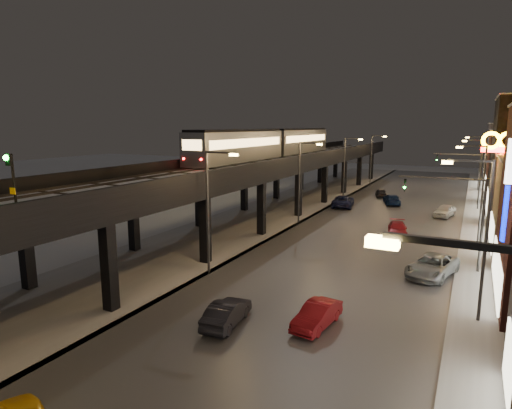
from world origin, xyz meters
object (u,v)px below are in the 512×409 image
at_px(subway_train, 273,143).
at_px(car_onc_dark, 432,267).
at_px(car_near_white, 227,314).
at_px(rail_signal, 11,173).
at_px(car_mid_silver, 343,202).
at_px(car_onc_red, 445,211).
at_px(car_far_white, 381,193).
at_px(car_mid_dark, 392,200).
at_px(car_onc_white, 397,229).
at_px(car_onc_silver, 317,316).

xyz_separation_m(subway_train, car_onc_dark, (22.53, -21.23, -7.70)).
height_order(subway_train, car_near_white, subway_train).
distance_m(subway_train, car_near_white, 37.78).
distance_m(subway_train, car_onc_dark, 31.90).
bearing_deg(subway_train, rail_signal, -81.20).
distance_m(car_mid_silver, car_onc_red, 12.50).
bearing_deg(car_onc_dark, car_onc_red, 105.69).
bearing_deg(car_far_white, car_near_white, 76.73).
xyz_separation_m(rail_signal, car_onc_dark, (16.13, 20.09, -7.93)).
bearing_deg(car_onc_red, subway_train, -163.07).
xyz_separation_m(car_mid_dark, car_onc_white, (3.42, -17.11, -0.06)).
relative_size(rail_signal, car_onc_silver, 0.74).
relative_size(car_mid_silver, car_onc_white, 1.26).
height_order(car_near_white, car_onc_silver, car_near_white).
height_order(car_mid_dark, car_far_white, car_mid_dark).
distance_m(car_near_white, car_mid_silver, 36.69).
height_order(subway_train, car_onc_white, subway_train).
distance_m(car_near_white, car_far_white, 47.13).
distance_m(rail_signal, car_onc_white, 34.22).
bearing_deg(car_near_white, car_onc_dark, -131.62).
bearing_deg(car_onc_white, car_onc_dark, -79.44).
height_order(subway_train, car_onc_silver, subway_train).
bearing_deg(car_onc_silver, car_onc_white, 94.95).
bearing_deg(car_onc_silver, subway_train, 125.30).
distance_m(rail_signal, car_onc_red, 46.04).
relative_size(car_near_white, car_mid_dark, 0.84).
xyz_separation_m(car_onc_dark, car_onc_red, (-0.57, 22.51, -0.04)).
bearing_deg(car_near_white, car_onc_white, -108.69).
distance_m(rail_signal, car_onc_silver, 16.46).
height_order(car_mid_dark, car_onc_silver, car_mid_dark).
distance_m(car_mid_dark, car_onc_red, 8.91).
relative_size(subway_train, car_mid_dark, 7.79).
bearing_deg(car_mid_silver, car_onc_dark, 109.47).
bearing_deg(car_onc_dark, car_onc_silver, -98.83).
xyz_separation_m(subway_train, car_mid_dark, (14.98, 6.80, -7.76)).
height_order(car_mid_dark, car_onc_white, car_mid_dark).
distance_m(car_onc_silver, car_onc_dark, 12.24).
distance_m(subway_train, car_onc_red, 23.32).
bearing_deg(car_onc_silver, car_onc_red, 89.54).
bearing_deg(subway_train, car_mid_silver, 11.87).
xyz_separation_m(subway_train, car_far_white, (12.40, 12.62, -7.82)).
relative_size(car_onc_white, car_onc_red, 1.04).
relative_size(car_mid_silver, car_far_white, 1.49).
distance_m(car_far_white, car_onc_red, 14.84).
height_order(rail_signal, car_onc_red, rail_signal).
relative_size(subway_train, car_onc_red, 8.93).
distance_m(car_onc_dark, car_onc_white, 11.68).
distance_m(subway_train, car_onc_white, 22.49).
height_order(car_mid_silver, car_far_white, car_mid_silver).
distance_m(rail_signal, car_near_white, 12.58).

